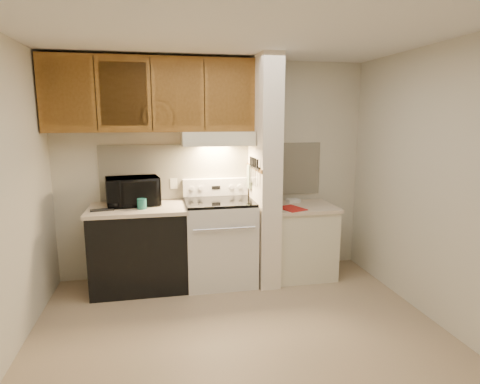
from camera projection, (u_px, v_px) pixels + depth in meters
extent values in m
plane|color=tan|center=(240.00, 333.00, 3.50)|extent=(3.60, 3.60, 0.00)
plane|color=white|center=(240.00, 31.00, 3.03)|extent=(3.60, 3.60, 0.00)
cube|color=beige|center=(215.00, 169.00, 4.71)|extent=(3.60, 2.50, 0.02)
cube|color=beige|center=(435.00, 185.00, 3.62)|extent=(0.02, 3.00, 2.50)
cube|color=white|center=(215.00, 171.00, 4.70)|extent=(2.60, 0.02, 0.63)
cube|color=silver|center=(220.00, 243.00, 4.52)|extent=(0.76, 0.65, 0.92)
cube|color=black|center=(224.00, 248.00, 4.21)|extent=(0.50, 0.01, 0.30)
cylinder|color=silver|center=(225.00, 229.00, 4.13)|extent=(0.65, 0.02, 0.02)
cube|color=black|center=(219.00, 202.00, 4.44)|extent=(0.74, 0.64, 0.03)
cube|color=silver|center=(216.00, 187.00, 4.69)|extent=(0.76, 0.08, 0.20)
cube|color=black|center=(216.00, 188.00, 4.65)|extent=(0.10, 0.01, 0.04)
cylinder|color=silver|center=(192.00, 188.00, 4.59)|extent=(0.05, 0.02, 0.05)
cylinder|color=silver|center=(201.00, 188.00, 4.61)|extent=(0.05, 0.02, 0.05)
cylinder|color=silver|center=(231.00, 187.00, 4.68)|extent=(0.05, 0.02, 0.05)
cylinder|color=silver|center=(240.00, 187.00, 4.70)|extent=(0.05, 0.02, 0.05)
cube|color=black|center=(140.00, 249.00, 4.37)|extent=(1.00, 0.63, 0.87)
cube|color=beige|center=(138.00, 209.00, 4.28)|extent=(1.04, 0.67, 0.04)
cube|color=black|center=(102.00, 210.00, 4.11)|extent=(0.24, 0.11, 0.02)
cylinder|color=#1F6961|center=(142.00, 204.00, 4.18)|extent=(0.13, 0.13, 0.11)
cube|color=silver|center=(174.00, 184.00, 4.62)|extent=(0.08, 0.01, 0.12)
imported|color=black|center=(133.00, 191.00, 4.35)|extent=(0.61, 0.46, 0.31)
cube|color=white|center=(264.00, 172.00, 4.47)|extent=(0.22, 0.70, 2.50)
cube|color=brown|center=(254.00, 168.00, 4.44)|extent=(0.01, 0.70, 0.04)
cube|color=black|center=(255.00, 167.00, 4.39)|extent=(0.02, 0.42, 0.04)
cube|color=silver|center=(257.00, 178.00, 4.24)|extent=(0.01, 0.03, 0.16)
cylinder|color=black|center=(257.00, 164.00, 4.21)|extent=(0.02, 0.02, 0.10)
cube|color=silver|center=(255.00, 178.00, 4.34)|extent=(0.01, 0.04, 0.18)
cylinder|color=black|center=(255.00, 163.00, 4.31)|extent=(0.02, 0.02, 0.10)
cube|color=silver|center=(253.00, 177.00, 4.42)|extent=(0.01, 0.04, 0.20)
cylinder|color=black|center=(254.00, 162.00, 4.37)|extent=(0.02, 0.02, 0.10)
cube|color=silver|center=(252.00, 175.00, 4.47)|extent=(0.01, 0.04, 0.16)
cylinder|color=black|center=(252.00, 162.00, 4.44)|extent=(0.02, 0.02, 0.10)
cube|color=silver|center=(250.00, 175.00, 4.56)|extent=(0.01, 0.04, 0.18)
cylinder|color=black|center=(251.00, 161.00, 4.52)|extent=(0.02, 0.02, 0.10)
cube|color=gray|center=(249.00, 177.00, 4.62)|extent=(0.03, 0.11, 0.27)
cube|color=silver|center=(301.00, 242.00, 4.72)|extent=(0.70, 0.60, 0.81)
cube|color=beige|center=(302.00, 207.00, 4.64)|extent=(0.74, 0.64, 0.04)
cube|color=red|center=(292.00, 208.00, 4.46)|extent=(0.31, 0.36, 0.01)
cube|color=white|center=(293.00, 201.00, 4.80)|extent=(0.17, 0.13, 0.04)
cube|color=silver|center=(217.00, 138.00, 4.43)|extent=(0.78, 0.44, 0.15)
cube|color=silver|center=(220.00, 144.00, 4.24)|extent=(0.78, 0.04, 0.06)
cube|color=brown|center=(152.00, 95.00, 4.25)|extent=(2.18, 0.33, 0.77)
cube|color=brown|center=(66.00, 93.00, 3.94)|extent=(0.46, 0.01, 0.63)
cube|color=black|center=(95.00, 94.00, 3.99)|extent=(0.01, 0.01, 0.73)
cube|color=brown|center=(124.00, 94.00, 4.05)|extent=(0.46, 0.01, 0.63)
cube|color=black|center=(151.00, 94.00, 4.10)|extent=(0.01, 0.01, 0.73)
cube|color=brown|center=(178.00, 95.00, 4.15)|extent=(0.46, 0.01, 0.63)
cube|color=black|center=(204.00, 95.00, 4.20)|extent=(0.01, 0.01, 0.73)
cube|color=brown|center=(230.00, 95.00, 4.26)|extent=(0.46, 0.01, 0.63)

